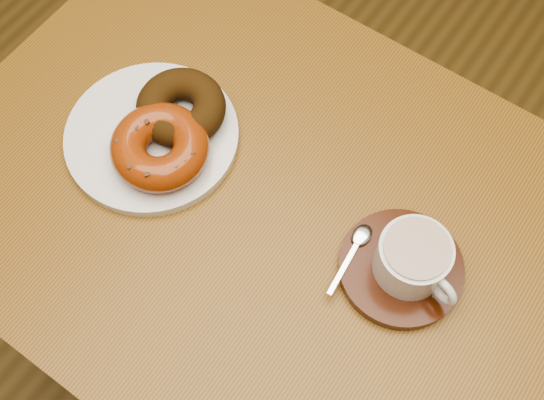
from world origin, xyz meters
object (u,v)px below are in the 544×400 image
Objects in this scene: saucer at (401,268)px; coffee_cup at (414,259)px; donut_plate at (152,136)px; cafe_table at (260,237)px.

coffee_cup is at bearing 17.76° from saucer.
saucer is at bearing 4.54° from donut_plate.
cafe_table is at bearing 3.12° from donut_plate.
saucer is at bearing 5.55° from cafe_table.
donut_plate is 1.53× the size of saucer.
donut_plate is at bearing -157.35° from coffee_cup.
coffee_cup is at bearing 6.05° from cafe_table.
coffee_cup is (0.36, 0.03, 0.04)m from donut_plate.
saucer is at bearing -144.43° from coffee_cup.
cafe_table is 5.66× the size of saucer.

